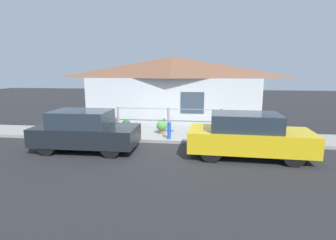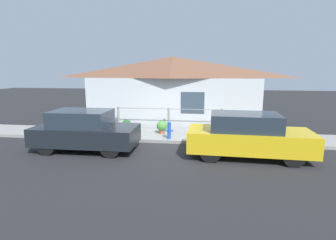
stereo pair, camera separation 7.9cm
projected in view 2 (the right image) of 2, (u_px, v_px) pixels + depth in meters
The scene contains 10 objects.
ground_plane at pixel (163, 143), 10.47m from camera, with size 60.00×60.00×0.00m, color #262628.
sidewalk at pixel (166, 136), 11.39m from camera, with size 24.00×1.91×0.13m.
house at pixel (173, 71), 13.15m from camera, with size 8.89×2.23×3.56m.
fence at pixel (169, 118), 12.05m from camera, with size 4.90×0.10×1.06m.
car_left at pixel (85, 131), 9.46m from camera, with size 3.70×1.69×1.47m.
car_right at pixel (248, 136), 8.67m from camera, with size 4.05×1.75×1.49m.
fire_hydrant at pixel (169, 130), 10.60m from camera, with size 0.35×0.16×0.73m.
potted_plant_near_hydrant at pixel (162, 126), 11.52m from camera, with size 0.46×0.46×0.57m.
potted_plant_by_fence at pixel (127, 125), 11.97m from camera, with size 0.43×0.43×0.53m.
potted_plant_corner at pixel (247, 130), 11.01m from camera, with size 0.32×0.32×0.49m.
Camera 2 is at (1.62, -9.98, 2.88)m, focal length 28.00 mm.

